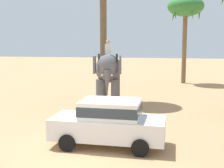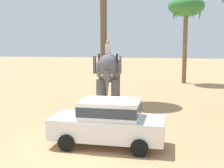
{
  "view_description": "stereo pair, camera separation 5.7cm",
  "coord_description": "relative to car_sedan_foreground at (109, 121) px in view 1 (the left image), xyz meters",
  "views": [
    {
      "loc": [
        2.71,
        -10.02,
        3.8
      ],
      "look_at": [
        -0.09,
        5.39,
        1.6
      ],
      "focal_mm": 49.09,
      "sensor_mm": 36.0,
      "label": 1
    },
    {
      "loc": [
        2.76,
        -10.01,
        3.8
      ],
      "look_at": [
        -0.09,
        5.39,
        1.6
      ],
      "focal_mm": 49.09,
      "sensor_mm": 36.0,
      "label": 2
    }
  ],
  "objects": [
    {
      "name": "car_sedan_foreground",
      "position": [
        0.0,
        0.0,
        0.0
      ],
      "size": [
        4.14,
        1.95,
        1.7
      ],
      "color": "white",
      "rests_on": "ground"
    },
    {
      "name": "elephant_with_mahout",
      "position": [
        -1.46,
        7.37,
        1.06
      ],
      "size": [
        2.09,
        3.98,
        3.88
      ],
      "color": "slate",
      "rests_on": "ground"
    },
    {
      "name": "palm_tree_near_hut",
      "position": [
        3.49,
        17.85,
        5.72
      ],
      "size": [
        3.2,
        3.2,
        7.76
      ],
      "color": "brown",
      "rests_on": "ground"
    },
    {
      "name": "ground_plane",
      "position": [
        -0.68,
        -0.59,
        -0.93
      ],
      "size": [
        120.0,
        120.0,
        0.0
      ],
      "primitive_type": "plane",
      "color": "tan"
    }
  ]
}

